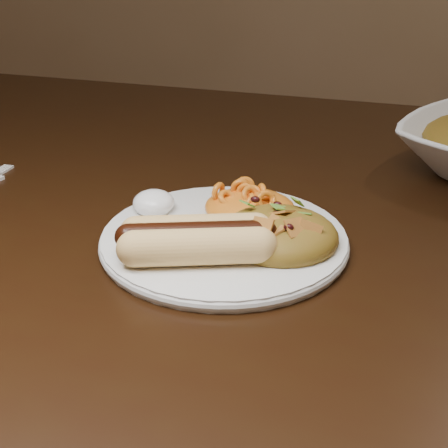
% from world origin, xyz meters
% --- Properties ---
extents(table, '(1.60, 0.90, 0.75)m').
position_xyz_m(table, '(0.00, 0.00, 0.66)').
color(table, black).
rests_on(table, floor).
extents(plate, '(0.26, 0.26, 0.01)m').
position_xyz_m(plate, '(0.11, -0.10, 0.76)').
color(plate, silver).
rests_on(plate, table).
extents(hotdog, '(0.12, 0.10, 0.03)m').
position_xyz_m(hotdog, '(0.10, -0.15, 0.78)').
color(hotdog, '#FBBA67').
rests_on(hotdog, plate).
extents(mac_and_cheese, '(0.11, 0.11, 0.03)m').
position_xyz_m(mac_and_cheese, '(0.12, -0.05, 0.78)').
color(mac_and_cheese, orange).
rests_on(mac_and_cheese, plate).
extents(sour_cream, '(0.05, 0.05, 0.03)m').
position_xyz_m(sour_cream, '(0.02, -0.07, 0.77)').
color(sour_cream, white).
rests_on(sour_cream, plate).
extents(taco_salad, '(0.11, 0.10, 0.05)m').
position_xyz_m(taco_salad, '(0.16, -0.10, 0.78)').
color(taco_salad, '#993C1F').
rests_on(taco_salad, plate).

